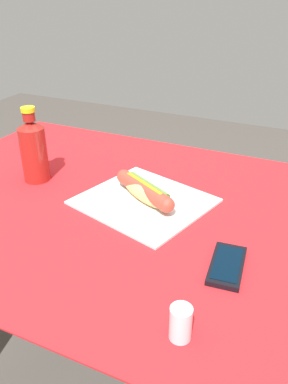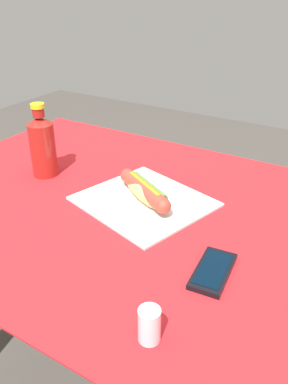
% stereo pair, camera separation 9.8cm
% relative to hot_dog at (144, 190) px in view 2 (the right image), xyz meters
% --- Properties ---
extents(dining_table, '(1.18, 0.87, 0.75)m').
position_rel_hot_dog_xyz_m(dining_table, '(-0.06, -0.03, -0.17)').
color(dining_table, brown).
rests_on(dining_table, ground).
extents(paper_wrapper, '(0.36, 0.34, 0.01)m').
position_rel_hot_dog_xyz_m(paper_wrapper, '(-0.00, -0.00, -0.03)').
color(paper_wrapper, silver).
rests_on(paper_wrapper, dining_table).
extents(hot_dog, '(0.20, 0.13, 0.05)m').
position_rel_hot_dog_xyz_m(hot_dog, '(0.00, 0.00, 0.00)').
color(hot_dog, '#DBB26B').
rests_on(hot_dog, paper_wrapper).
extents(cell_phone, '(0.08, 0.14, 0.01)m').
position_rel_hot_dog_xyz_m(cell_phone, '(0.26, -0.16, -0.03)').
color(cell_phone, black).
rests_on(cell_phone, dining_table).
extents(soda_bottle, '(0.07, 0.07, 0.21)m').
position_rel_hot_dog_xyz_m(soda_bottle, '(-0.33, -0.01, 0.06)').
color(soda_bottle, maroon).
rests_on(soda_bottle, dining_table).
extents(salt_shaker, '(0.04, 0.04, 0.06)m').
position_rel_hot_dog_xyz_m(salt_shaker, '(0.23, -0.36, -0.00)').
color(salt_shaker, silver).
rests_on(salt_shaker, dining_table).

